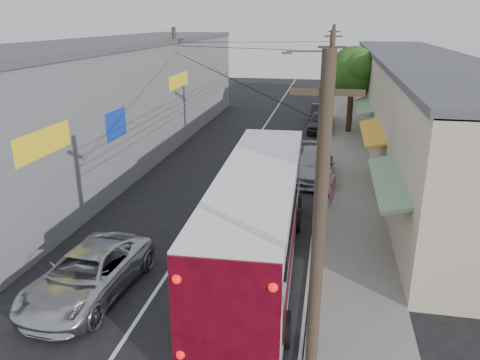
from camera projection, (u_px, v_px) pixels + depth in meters
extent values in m
plane|color=black|center=(137.00, 320.00, 13.95)|extent=(120.00, 120.00, 0.00)
cube|color=slate|center=(346.00, 152.00, 31.32)|extent=(3.00, 80.00, 0.12)
cube|color=#C4B69C|center=(417.00, 105.00, 31.40)|extent=(6.00, 40.00, 6.00)
cube|color=#4C4C51|center=(423.00, 58.00, 30.39)|extent=(6.20, 40.00, 0.30)
cube|color=#176B2C|center=(393.00, 180.00, 17.18)|extent=(1.39, 6.00, 0.46)
cube|color=#BF6F16|center=(375.00, 131.00, 24.61)|extent=(1.39, 6.00, 0.46)
cube|color=#176B2C|center=(366.00, 105.00, 32.03)|extent=(1.39, 6.00, 0.46)
cube|color=#BF6F16|center=(360.00, 89.00, 39.45)|extent=(1.39, 6.00, 0.46)
cube|color=#176B2C|center=(356.00, 78.00, 46.87)|extent=(1.39, 6.00, 0.46)
cube|color=slate|center=(120.00, 98.00, 31.03)|extent=(7.00, 36.00, 7.00)
cube|color=#4C4C51|center=(115.00, 42.00, 29.85)|extent=(7.20, 36.00, 0.30)
cube|color=yellow|center=(42.00, 142.00, 17.19)|extent=(0.12, 3.50, 1.00)
cube|color=#1433A5|center=(115.00, 124.00, 22.95)|extent=(0.12, 2.20, 1.40)
cube|color=yellow|center=(178.00, 81.00, 31.94)|extent=(0.12, 4.00, 0.90)
cylinder|color=#473828|center=(318.00, 245.00, 9.85)|extent=(0.28, 0.28, 8.00)
cube|color=#473828|center=(327.00, 92.00, 8.80)|extent=(1.40, 0.12, 0.12)
cylinder|color=#473828|center=(328.00, 112.00, 23.77)|extent=(0.28, 0.28, 8.00)
cube|color=#473828|center=(332.00, 47.00, 22.72)|extent=(1.40, 0.12, 0.12)
cylinder|color=#473828|center=(331.00, 78.00, 37.68)|extent=(0.28, 0.28, 8.00)
cube|color=#473828|center=(334.00, 36.00, 36.64)|extent=(1.40, 0.12, 0.12)
cylinder|color=#473828|center=(332.00, 62.00, 51.60)|extent=(0.28, 0.28, 8.00)
cube|color=#473828|center=(334.00, 31.00, 50.56)|extent=(1.40, 0.12, 0.12)
cylinder|color=#473828|center=(176.00, 88.00, 32.13)|extent=(0.28, 0.28, 8.00)
cube|color=#473828|center=(174.00, 39.00, 31.08)|extent=(1.40, 0.12, 0.12)
cylinder|color=#59595E|center=(309.00, 51.00, 22.98)|extent=(2.20, 0.10, 0.10)
cube|color=#59595E|center=(287.00, 53.00, 23.21)|extent=(0.50, 0.18, 0.12)
cylinder|color=#3F2B19|center=(350.00, 107.00, 36.20)|extent=(0.44, 0.44, 4.00)
sphere|color=#204B14|center=(353.00, 71.00, 35.28)|extent=(3.60, 3.60, 3.60)
sphere|color=#204B14|center=(365.00, 78.00, 35.85)|extent=(2.60, 2.60, 2.60)
sphere|color=#204B14|center=(340.00, 76.00, 35.20)|extent=(2.40, 2.40, 2.40)
sphere|color=#204B14|center=(359.00, 66.00, 34.15)|extent=(2.20, 2.20, 2.20)
sphere|color=#204B14|center=(349.00, 67.00, 36.10)|extent=(2.00, 2.00, 2.00)
cube|color=white|center=(257.00, 235.00, 16.73)|extent=(3.00, 12.46, 1.96)
cube|color=black|center=(260.00, 192.00, 16.74)|extent=(2.95, 10.40, 1.03)
cube|color=white|center=(258.00, 178.00, 16.02)|extent=(3.00, 12.46, 0.52)
cube|color=maroon|center=(225.00, 318.00, 10.65)|extent=(2.56, 0.17, 2.99)
sphere|color=red|center=(181.00, 355.00, 11.15)|extent=(0.23, 0.23, 0.23)
sphere|color=red|center=(177.00, 279.00, 10.48)|extent=(0.23, 0.23, 0.23)
sphere|color=red|center=(273.00, 287.00, 10.16)|extent=(0.23, 0.23, 0.23)
cylinder|color=black|center=(193.00, 320.00, 13.10)|extent=(0.34, 1.04, 1.03)
cylinder|color=black|center=(285.00, 329.00, 12.72)|extent=(0.34, 1.04, 1.03)
cylinder|color=black|center=(236.00, 216.00, 20.03)|extent=(0.34, 1.04, 1.03)
cylinder|color=black|center=(297.00, 220.00, 19.65)|extent=(0.34, 1.04, 1.03)
cylinder|color=black|center=(242.00, 202.00, 21.47)|extent=(0.34, 1.04, 1.03)
cylinder|color=black|center=(298.00, 206.00, 21.09)|extent=(0.34, 1.04, 1.03)
imported|color=silver|center=(88.00, 274.00, 14.99)|extent=(2.89, 5.57, 1.50)
imported|color=#93949A|center=(314.00, 164.00, 26.15)|extent=(2.45, 5.53, 1.58)
imported|color=#2A2B30|center=(320.00, 122.00, 36.99)|extent=(2.07, 4.65, 1.55)
imported|color=black|center=(322.00, 114.00, 40.01)|extent=(2.03, 4.85, 1.56)
imported|color=pink|center=(328.00, 187.00, 21.93)|extent=(0.69, 0.49, 1.79)
imported|color=#8BA5CA|center=(328.00, 181.00, 23.11)|extent=(0.96, 0.89, 1.57)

